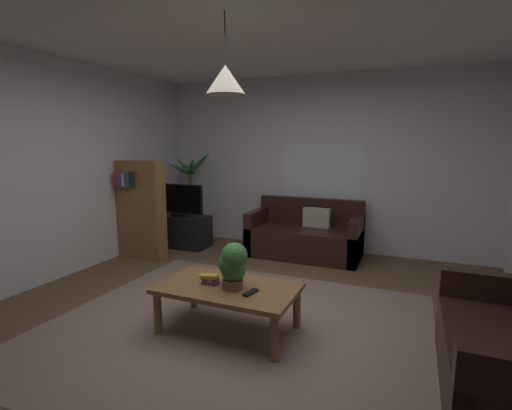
{
  "coord_description": "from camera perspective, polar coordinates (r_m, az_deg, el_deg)",
  "views": [
    {
      "loc": [
        1.4,
        -3.0,
        1.64
      ],
      "look_at": [
        0.0,
        0.3,
        1.05
      ],
      "focal_mm": 26.31,
      "sensor_mm": 36.0,
      "label": 1
    }
  ],
  "objects": [
    {
      "name": "ceiling",
      "position": [
        3.47,
        -2.17,
        26.55
      ],
      "size": [
        5.1,
        5.37,
        0.02
      ],
      "primitive_type": "cube",
      "color": "white"
    },
    {
      "name": "wall_left",
      "position": [
        5.0,
        -29.99,
        4.52
      ],
      "size": [
        0.06,
        5.37,
        2.66
      ],
      "primitive_type": "cube",
      "color": "silver",
      "rests_on": "ground"
    },
    {
      "name": "book_on_table_1",
      "position": [
        3.41,
        -7.01,
        -11.03
      ],
      "size": [
        0.15,
        0.13,
        0.03
      ],
      "primitive_type": "cube",
      "rotation": [
        0.0,
        0.0,
        -0.26
      ],
      "color": "#99663F",
      "rests_on": "coffee_table"
    },
    {
      "name": "tv_stand",
      "position": [
        6.15,
        -11.27,
        -3.9
      ],
      "size": [
        0.9,
        0.44,
        0.5
      ],
      "primitive_type": "cube",
      "color": "black",
      "rests_on": "ground"
    },
    {
      "name": "book_on_table_0",
      "position": [
        3.41,
        -6.88,
        -11.54
      ],
      "size": [
        0.14,
        0.1,
        0.03
      ],
      "primitive_type": "cube",
      "rotation": [
        0.0,
        0.0,
        0.01
      ],
      "color": "#72387F",
      "rests_on": "coffee_table"
    },
    {
      "name": "rug",
      "position": [
        3.54,
        -3.34,
        -18.25
      ],
      "size": [
        3.31,
        2.95,
        0.01
      ],
      "primitive_type": "cube",
      "color": "gray",
      "rests_on": "ground"
    },
    {
      "name": "pendant_lamp",
      "position": [
        3.15,
        -4.67,
        18.48
      ],
      "size": [
        0.32,
        0.32,
        0.63
      ],
      "color": "black"
    },
    {
      "name": "remote_on_table_0",
      "position": [
        3.17,
        -0.81,
        -13.16
      ],
      "size": [
        0.08,
        0.17,
        0.02
      ],
      "primitive_type": "cube",
      "rotation": [
        0.0,
        0.0,
        2.91
      ],
      "color": "black",
      "rests_on": "coffee_table"
    },
    {
      "name": "coffee_table",
      "position": [
        3.37,
        -4.26,
        -13.08
      ],
      "size": [
        1.2,
        0.69,
        0.42
      ],
      "color": "olive",
      "rests_on": "ground"
    },
    {
      "name": "tv",
      "position": [
        6.04,
        -11.54,
        0.79
      ],
      "size": [
        0.82,
        0.16,
        0.51
      ],
      "color": "black",
      "rests_on": "tv_stand"
    },
    {
      "name": "potted_plant_on_table",
      "position": [
        3.22,
        -3.55,
        -9.0
      ],
      "size": [
        0.26,
        0.24,
        0.41
      ],
      "color": "brown",
      "rests_on": "coffee_table"
    },
    {
      "name": "floor",
      "position": [
        3.7,
        -1.9,
        -17.14
      ],
      "size": [
        5.1,
        5.37,
        0.02
      ],
      "primitive_type": "cube",
      "color": "brown",
      "rests_on": "ground"
    },
    {
      "name": "book_on_table_2",
      "position": [
        3.38,
        -7.17,
        -10.68
      ],
      "size": [
        0.16,
        0.11,
        0.03
      ],
      "primitive_type": "cube",
      "rotation": [
        0.0,
        0.0,
        0.24
      ],
      "color": "gold",
      "rests_on": "coffee_table"
    },
    {
      "name": "bookshelf_corner",
      "position": [
        5.61,
        -17.09,
        -0.54
      ],
      "size": [
        0.7,
        0.31,
        1.4
      ],
      "color": "olive",
      "rests_on": "ground"
    },
    {
      "name": "couch_under_window",
      "position": [
        5.58,
        7.49,
        -4.88
      ],
      "size": [
        1.61,
        0.8,
        0.82
      ],
      "color": "black",
      "rests_on": "ground"
    },
    {
      "name": "wall_back",
      "position": [
        5.89,
        9.27,
        6.19
      ],
      "size": [
        5.22,
        0.06,
        2.66
      ],
      "primitive_type": "cube",
      "color": "silver",
      "rests_on": "ground"
    },
    {
      "name": "window_pane",
      "position": [
        5.85,
        10.1,
        4.25
      ],
      "size": [
        1.18,
        0.01,
        1.0
      ],
      "primitive_type": "cube",
      "color": "white"
    },
    {
      "name": "potted_palm_corner",
      "position": [
        6.49,
        -9.82,
        0.87
      ],
      "size": [
        0.8,
        0.86,
        1.54
      ],
      "color": "#B77051",
      "rests_on": "ground"
    }
  ]
}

